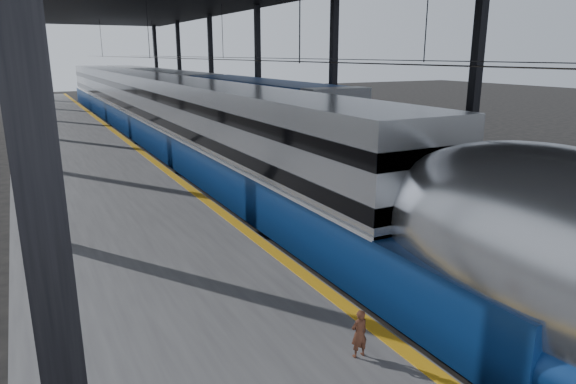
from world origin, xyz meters
TOP-DOWN VIEW (x-y plane):
  - ground at (0.00, 0.00)m, footprint 160.00×160.00m
  - platform at (-3.50, 20.00)m, footprint 6.00×80.00m
  - yellow_strip at (-0.70, 20.00)m, footprint 0.30×80.00m
  - rails at (4.50, 20.00)m, footprint 6.52×80.00m
  - tgv_train at (2.00, 23.44)m, footprint 3.09×65.20m
  - second_train at (7.00, 37.34)m, footprint 3.09×56.05m
  - child at (-1.47, -3.35)m, footprint 0.30×0.20m

SIDE VIEW (x-z plane):
  - ground at x=0.00m, z-range 0.00..0.00m
  - rails at x=4.50m, z-range 0.00..0.16m
  - platform at x=-3.50m, z-range 0.00..1.00m
  - yellow_strip at x=-0.70m, z-range 1.00..1.01m
  - child at x=-1.47m, z-range 1.00..1.82m
  - tgv_train at x=2.00m, z-range -0.14..4.29m
  - second_train at x=7.00m, z-range 0.03..4.28m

